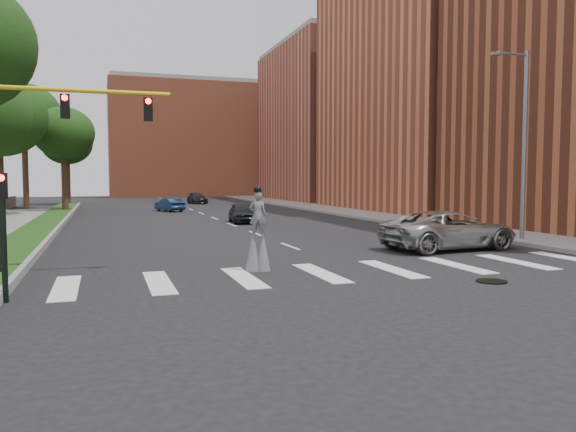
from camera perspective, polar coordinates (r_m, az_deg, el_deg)
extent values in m
plane|color=black|center=(17.94, 8.36, -6.07)|extent=(160.00, 160.00, 0.00)
cube|color=#193D11|center=(36.09, -23.85, -1.11)|extent=(2.00, 60.00, 0.25)
cube|color=gray|center=(36.00, -22.19, -1.05)|extent=(0.20, 60.00, 0.28)
cube|color=slate|center=(45.72, 8.34, 0.15)|extent=(5.00, 90.00, 0.18)
cylinder|color=black|center=(17.87, 19.98, -6.25)|extent=(0.90, 0.90, 0.04)
cube|color=#C15E3C|center=(55.42, 15.13, 13.08)|extent=(16.00, 22.00, 24.00)
cube|color=#BD5E45|center=(76.25, 5.01, 9.16)|extent=(16.00, 22.00, 20.00)
cube|color=#C15E3C|center=(95.00, -9.86, 7.49)|extent=(26.00, 14.00, 18.00)
cylinder|color=slate|center=(28.90, 22.87, 6.41)|extent=(0.20, 0.20, 9.00)
cylinder|color=slate|center=(28.91, 21.87, 15.04)|extent=(1.80, 0.12, 0.12)
cube|color=slate|center=(28.34, 20.43, 15.20)|extent=(0.50, 0.18, 0.12)
cylinder|color=gold|center=(18.98, -19.90, 11.86)|extent=(5.20, 0.14, 0.14)
cube|color=black|center=(18.94, -21.71, 10.31)|extent=(0.28, 0.18, 0.75)
cylinder|color=#FF0C0C|center=(18.87, -21.75, 11.10)|extent=(0.18, 0.06, 0.18)
cube|color=black|center=(18.97, -14.02, 10.46)|extent=(0.28, 0.18, 0.75)
cylinder|color=#FF0C0C|center=(18.90, -14.01, 11.25)|extent=(0.18, 0.06, 0.18)
cylinder|color=black|center=(15.55, -26.91, -2.43)|extent=(0.14, 0.14, 3.00)
cube|color=black|center=(15.47, -27.07, 2.73)|extent=(0.25, 0.16, 0.65)
cylinder|color=#FF0C0C|center=(15.37, -27.15, 3.46)|extent=(0.16, 0.05, 0.16)
cylinder|color=#382416|center=(18.70, -2.59, -3.93)|extent=(0.07, 0.07, 1.10)
cylinder|color=#382416|center=(18.67, -3.57, -3.94)|extent=(0.07, 0.07, 1.10)
cone|color=#5D5C61|center=(18.68, -2.60, -3.51)|extent=(0.52, 0.52, 1.37)
cone|color=#5D5C61|center=(18.66, -3.58, -3.52)|extent=(0.52, 0.52, 1.37)
imported|color=#5D5C61|center=(18.55, -3.10, 0.11)|extent=(0.62, 0.47, 1.55)
sphere|color=black|center=(18.51, -3.11, 2.69)|extent=(0.26, 0.26, 0.26)
cylinder|color=black|center=(18.51, -3.11, 2.53)|extent=(0.34, 0.34, 0.02)
cube|color=yellow|center=(18.67, -3.14, 1.45)|extent=(0.22, 0.05, 0.10)
imported|color=#A4A19A|center=(25.18, 16.06, -1.38)|extent=(6.24, 3.32, 1.67)
imported|color=black|center=(38.38, -4.65, 0.33)|extent=(1.98, 4.13, 1.36)
imported|color=#152A4B|center=(51.92, -11.96, 1.16)|extent=(2.48, 4.03, 1.25)
imported|color=black|center=(66.41, -9.21, 1.78)|extent=(2.10, 4.36, 1.22)
cylinder|color=#382416|center=(48.54, -27.20, 3.37)|extent=(0.56, 0.56, 5.92)
cylinder|color=#382416|center=(60.07, -25.12, 4.20)|extent=(0.56, 0.56, 7.45)
ellipsoid|color=black|center=(60.37, -25.28, 9.37)|extent=(6.89, 6.89, 5.86)
cylinder|color=#382416|center=(53.04, -21.73, 3.39)|extent=(0.56, 0.56, 5.66)
ellipsoid|color=black|center=(53.17, -21.85, 7.86)|extent=(5.27, 5.27, 4.48)
cylinder|color=#382416|center=(67.70, -21.47, 3.40)|extent=(0.56, 0.56, 5.49)
ellipsoid|color=black|center=(67.81, -21.56, 6.90)|extent=(5.57, 5.57, 4.74)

